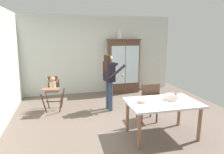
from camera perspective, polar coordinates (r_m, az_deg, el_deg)
ground_plane at (r=4.88m, az=2.42°, el=-12.66°), size 6.24×6.24×0.00m
wall_back at (r=7.02m, az=-3.83°, el=6.43°), size 5.32×0.06×2.70m
china_cabinet at (r=7.03m, az=3.34°, el=3.24°), size 1.13×0.48×1.91m
ceramic_vase at (r=6.89m, az=2.01°, el=12.00°), size 0.13×0.13×0.27m
high_chair_with_toddler at (r=5.57m, az=-16.80°, el=-2.88°), size 0.65×0.74×0.95m
adult_person at (r=5.30m, az=-0.76°, el=0.40°), size 0.58×0.57×1.53m
dining_table at (r=4.12m, az=14.43°, el=-8.25°), size 1.44×0.93×0.74m
birthday_cake at (r=4.24m, az=17.01°, el=-5.60°), size 0.28×0.28×0.19m
serving_bowl at (r=3.95m, az=8.64°, el=-6.94°), size 0.18×0.18×0.05m
dining_chair_far_side at (r=4.70m, az=10.60°, el=-6.56°), size 0.46×0.46×0.96m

